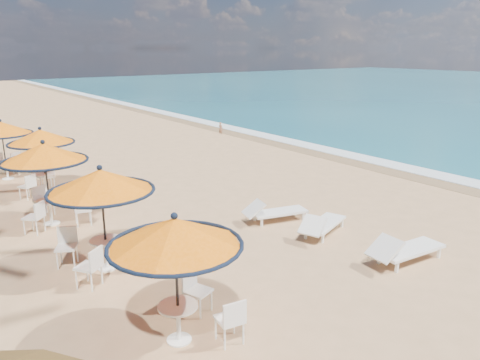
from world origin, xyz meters
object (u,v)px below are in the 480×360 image
(station_0, at_px, (180,244))
(lounger_mid, at_px, (322,224))
(lounger_near, at_px, (404,249))
(station_1, at_px, (100,194))
(station_4, at_px, (1,135))
(station_2, at_px, (45,163))
(station_3, at_px, (40,145))
(lounger_far, at_px, (273,211))

(station_0, relative_size, lounger_mid, 1.18)
(lounger_near, bearing_deg, lounger_mid, 102.79)
(station_1, height_order, lounger_mid, station_1)
(station_0, distance_m, station_4, 13.97)
(station_2, bearing_deg, station_3, 78.35)
(lounger_near, bearing_deg, station_3, 120.92)
(station_2, xyz_separation_m, lounger_far, (5.56, -3.85, -1.57))
(lounger_near, bearing_deg, station_0, -179.40)
(station_3, xyz_separation_m, station_4, (-0.77, 2.86, 0.01))
(station_1, bearing_deg, lounger_mid, -15.52)
(station_0, relative_size, station_3, 1.01)
(station_1, xyz_separation_m, station_2, (-0.20, 3.92, 0.01))
(station_4, height_order, lounger_near, station_4)
(station_2, distance_m, station_3, 3.67)
(station_0, bearing_deg, lounger_far, 34.69)
(lounger_far, bearing_deg, station_1, -164.90)
(station_2, xyz_separation_m, station_4, (-0.03, 6.46, -0.10))
(station_3, height_order, lounger_near, station_3)
(lounger_near, bearing_deg, station_2, 133.52)
(station_1, distance_m, lounger_far, 5.58)
(station_1, xyz_separation_m, lounger_far, (5.36, 0.06, -1.56))
(station_0, height_order, station_2, station_2)
(lounger_near, relative_size, lounger_far, 1.07)
(lounger_mid, bearing_deg, lounger_far, 83.74)
(station_2, distance_m, lounger_far, 6.95)
(station_0, height_order, station_4, station_0)
(station_2, bearing_deg, station_0, -87.82)
(lounger_mid, xyz_separation_m, lounger_far, (-0.41, 1.66, -0.00))
(station_4, distance_m, lounger_near, 15.85)
(station_3, bearing_deg, lounger_mid, -60.14)
(station_3, distance_m, lounger_far, 8.99)
(station_1, bearing_deg, lounger_far, 0.66)
(station_1, bearing_deg, station_3, 85.91)
(station_2, relative_size, lounger_near, 1.15)
(station_0, height_order, lounger_far, station_0)
(station_4, relative_size, lounger_near, 1.09)
(station_2, bearing_deg, lounger_near, -51.80)
(station_1, bearing_deg, station_4, 91.30)
(station_0, height_order, lounger_near, station_0)
(station_4, bearing_deg, station_0, -88.69)
(station_4, bearing_deg, lounger_far, -61.53)
(station_0, relative_size, station_2, 0.95)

